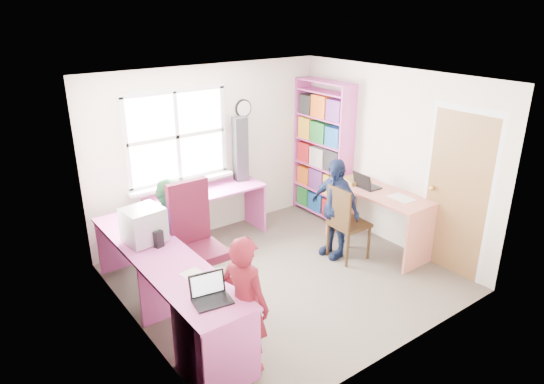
# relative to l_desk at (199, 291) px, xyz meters

# --- Properties ---
(room) EXTENTS (3.64, 3.44, 2.44)m
(room) POSITION_rel_l_desk_xyz_m (1.32, 0.38, 0.76)
(room) COLOR #4E463E
(room) RESTS_ON ground
(l_desk) EXTENTS (2.38, 2.95, 0.75)m
(l_desk) POSITION_rel_l_desk_xyz_m (0.00, 0.00, 0.00)
(l_desk) COLOR #E75CBB
(l_desk) RESTS_ON ground
(right_desk) EXTENTS (0.67, 1.43, 0.82)m
(right_desk) POSITION_rel_l_desk_xyz_m (2.84, 0.16, 0.14)
(right_desk) COLOR #E58472
(right_desk) RESTS_ON ground
(bookshelf) EXTENTS (0.30, 1.02, 2.10)m
(bookshelf) POSITION_rel_l_desk_xyz_m (2.96, 1.47, 0.55)
(bookshelf) COLOR #E75CBB
(bookshelf) RESTS_ON ground
(swivel_chair) EXTENTS (0.62, 0.62, 1.33)m
(swivel_chair) POSITION_rel_l_desk_xyz_m (0.32, 0.62, 0.12)
(swivel_chair) COLOR black
(swivel_chair) RESTS_ON ground
(wooden_chair) EXTENTS (0.45, 0.45, 1.01)m
(wooden_chair) POSITION_rel_l_desk_xyz_m (2.23, 0.20, 0.09)
(wooden_chair) COLOR #342311
(wooden_chair) RESTS_ON ground
(crt_monitor) EXTENTS (0.44, 0.40, 0.39)m
(crt_monitor) POSITION_rel_l_desk_xyz_m (-0.21, 0.78, 0.49)
(crt_monitor) COLOR gray
(crt_monitor) RESTS_ON l_desk
(laptop_left) EXTENTS (0.36, 0.32, 0.22)m
(laptop_left) POSITION_rel_l_desk_xyz_m (-0.19, -0.58, 0.35)
(laptop_left) COLOR black
(laptop_left) RESTS_ON l_desk
(laptop_right) EXTENTS (0.28, 0.33, 0.22)m
(laptop_right) POSITION_rel_l_desk_xyz_m (2.76, 0.38, 0.42)
(laptop_right) COLOR black
(laptop_right) RESTS_ON right_desk
(speaker_a) EXTENTS (0.11, 0.11, 0.18)m
(speaker_a) POSITION_rel_l_desk_xyz_m (-0.14, 0.59, 0.39)
(speaker_a) COLOR black
(speaker_a) RESTS_ON l_desk
(speaker_b) EXTENTS (0.10, 0.10, 0.19)m
(speaker_b) POSITION_rel_l_desk_xyz_m (-0.18, 1.05, 0.39)
(speaker_b) COLOR black
(speaker_b) RESTS_ON l_desk
(cd_tower) EXTENTS (0.21, 0.19, 0.92)m
(cd_tower) POSITION_rel_l_desk_xyz_m (1.69, 1.81, 0.76)
(cd_tower) COLOR black
(cd_tower) RESTS_ON l_desk
(game_box) EXTENTS (0.38, 0.38, 0.06)m
(game_box) POSITION_rel_l_desk_xyz_m (2.82, 0.61, 0.40)
(game_box) COLOR red
(game_box) RESTS_ON right_desk
(paper_a) EXTENTS (0.23, 0.30, 0.00)m
(paper_a) POSITION_rel_l_desk_xyz_m (-0.11, -0.16, 0.30)
(paper_a) COLOR silver
(paper_a) RESTS_ON l_desk
(paper_b) EXTENTS (0.25, 0.34, 0.00)m
(paper_b) POSITION_rel_l_desk_xyz_m (2.85, -0.16, 0.37)
(paper_b) COLOR silver
(paper_b) RESTS_ON right_desk
(potted_plant) EXTENTS (0.17, 0.14, 0.29)m
(potted_plant) POSITION_rel_l_desk_xyz_m (0.65, 1.69, 0.44)
(potted_plant) COLOR #2E6C2B
(potted_plant) RESTS_ON l_desk
(person_red) EXTENTS (0.46, 0.56, 1.33)m
(person_red) POSITION_rel_l_desk_xyz_m (0.08, -0.73, 0.21)
(person_red) COLOR maroon
(person_red) RESTS_ON ground
(person_green) EXTENTS (0.63, 0.73, 1.29)m
(person_green) POSITION_rel_l_desk_xyz_m (0.22, 1.05, 0.19)
(person_green) COLOR #2A6A35
(person_green) RESTS_ON ground
(person_navy) EXTENTS (0.37, 0.80, 1.34)m
(person_navy) POSITION_rel_l_desk_xyz_m (2.19, 0.37, 0.21)
(person_navy) COLOR #131D3D
(person_navy) RESTS_ON ground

